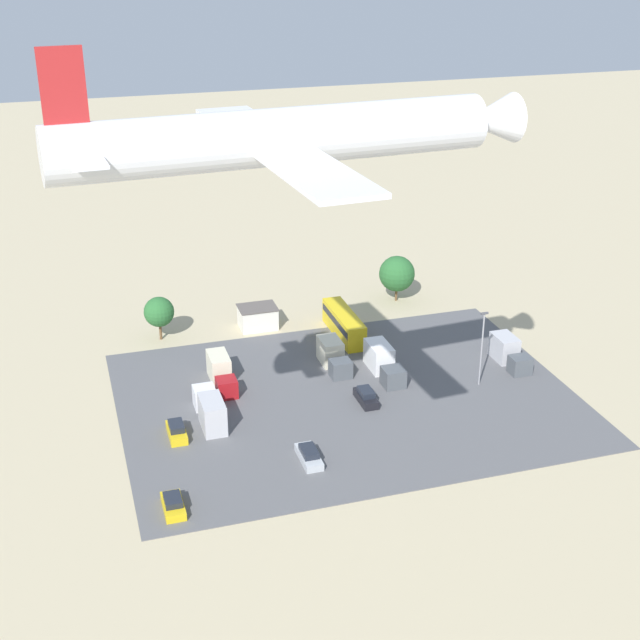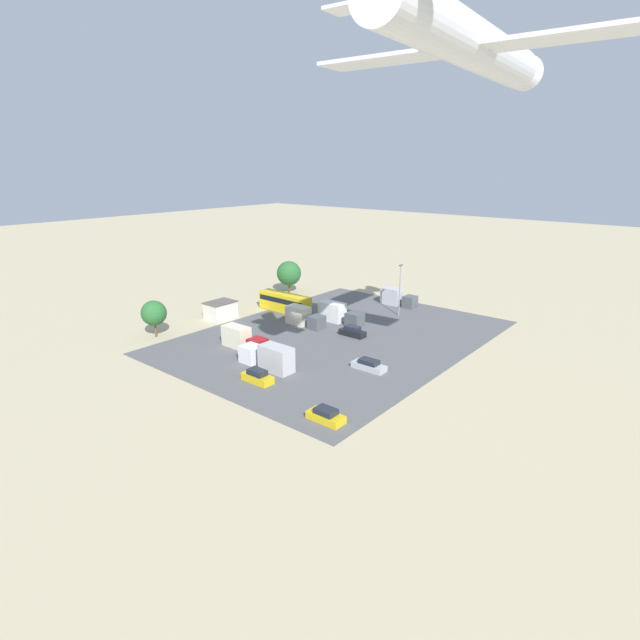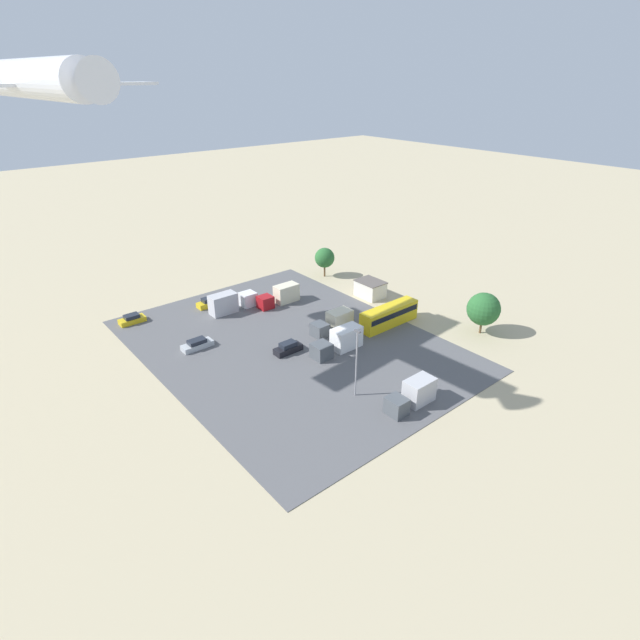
{
  "view_description": "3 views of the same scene",
  "coord_description": "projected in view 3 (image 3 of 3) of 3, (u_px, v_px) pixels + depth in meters",
  "views": [
    {
      "loc": [
        29.93,
        95.31,
        51.12
      ],
      "look_at": [
        7.16,
        21.06,
        16.36
      ],
      "focal_mm": 50.0,
      "sensor_mm": 36.0,
      "label": 1
    },
    {
      "loc": [
        60.45,
        54.78,
        26.72
      ],
      "look_at": [
        2.86,
        7.21,
        3.27
      ],
      "focal_mm": 28.0,
      "sensor_mm": 36.0,
      "label": 2
    },
    {
      "loc": [
        -54.68,
        47.81,
        37.61
      ],
      "look_at": [
        -2.65,
        4.76,
        4.05
      ],
      "focal_mm": 28.0,
      "sensor_mm": 36.0,
      "label": 3
    }
  ],
  "objects": [
    {
      "name": "parking_lot_surface",
      "position": [
        290.0,
        345.0,
        76.81
      ],
      "size": [
        52.49,
        39.33,
        0.08
      ],
      "color": "#565659",
      "rests_on": "ground"
    },
    {
      "name": "parked_car_1",
      "position": [
        132.0,
        319.0,
        83.19
      ],
      "size": [
        1.92,
        4.22,
        1.47
      ],
      "rotation": [
        0.0,
        0.0,
        3.14
      ],
      "color": "gold",
      "rests_on": "ground"
    },
    {
      "name": "parked_truck_1",
      "position": [
        413.0,
        395.0,
        62.2
      ],
      "size": [
        2.51,
        7.16,
        3.22
      ],
      "color": "#4C5156",
      "rests_on": "ground"
    },
    {
      "name": "parked_truck_3",
      "position": [
        281.0,
        296.0,
        89.91
      ],
      "size": [
        2.35,
        8.0,
        3.19
      ],
      "color": "maroon",
      "rests_on": "ground"
    },
    {
      "name": "bus",
      "position": [
        389.0,
        315.0,
        81.93
      ],
      "size": [
        2.63,
        11.2,
        3.35
      ],
      "color": "gold",
      "rests_on": "ground"
    },
    {
      "name": "shed_building",
      "position": [
        370.0,
        289.0,
        92.76
      ],
      "size": [
        5.22,
        4.05,
        3.07
      ],
      "color": "silver",
      "rests_on": "ground"
    },
    {
      "name": "parked_car_2",
      "position": [
        209.0,
        303.0,
        89.03
      ],
      "size": [
        1.83,
        4.34,
        1.66
      ],
      "color": "gold",
      "rests_on": "ground"
    },
    {
      "name": "ground_plane",
      "position": [
        332.0,
        328.0,
        81.75
      ],
      "size": [
        400.0,
        400.0,
        0.0
      ],
      "primitive_type": "plane",
      "color": "tan"
    },
    {
      "name": "parked_car_3",
      "position": [
        197.0,
        344.0,
        75.54
      ],
      "size": [
        1.85,
        4.78,
        1.42
      ],
      "rotation": [
        0.0,
        0.0,
        3.14
      ],
      "color": "#ADB2B7",
      "rests_on": "ground"
    },
    {
      "name": "light_pole_lot_centre",
      "position": [
        356.0,
        361.0,
        62.4
      ],
      "size": [
        0.9,
        0.28,
        9.47
      ],
      "color": "gray",
      "rests_on": "ground"
    },
    {
      "name": "parked_truck_0",
      "position": [
        340.0,
        341.0,
        74.52
      ],
      "size": [
        2.54,
        8.52,
        3.3
      ],
      "color": "#4C5156",
      "rests_on": "ground"
    },
    {
      "name": "parked_truck_2",
      "position": [
        230.0,
        302.0,
        86.95
      ],
      "size": [
        2.45,
        8.64,
        3.48
      ],
      "rotation": [
        0.0,
        0.0,
        3.14
      ],
      "color": "silver",
      "rests_on": "ground"
    },
    {
      "name": "tree_near_shed",
      "position": [
        484.0,
        309.0,
        78.47
      ],
      "size": [
        5.24,
        5.24,
        6.86
      ],
      "color": "brown",
      "rests_on": "ground"
    },
    {
      "name": "parked_car_0",
      "position": [
        288.0,
        348.0,
        74.37
      ],
      "size": [
        1.75,
        4.37,
        1.64
      ],
      "rotation": [
        0.0,
        0.0,
        3.14
      ],
      "color": "black",
      "rests_on": "ground"
    },
    {
      "name": "airplane",
      "position": [
        32.0,
        79.0,
        55.02
      ],
      "size": [
        36.37,
        29.64,
        9.04
      ],
      "rotation": [
        0.0,
        0.0,
        1.64
      ],
      "color": "white"
    },
    {
      "name": "parked_truck_4",
      "position": [
        334.0,
        323.0,
        80.24
      ],
      "size": [
        2.54,
        7.23,
        3.15
      ],
      "color": "#4C5156",
      "rests_on": "ground"
    },
    {
      "name": "tree_apron_mid",
      "position": [
        325.0,
        258.0,
        100.91
      ],
      "size": [
        4.03,
        4.03,
        6.02
      ],
      "color": "brown",
      "rests_on": "ground"
    }
  ]
}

